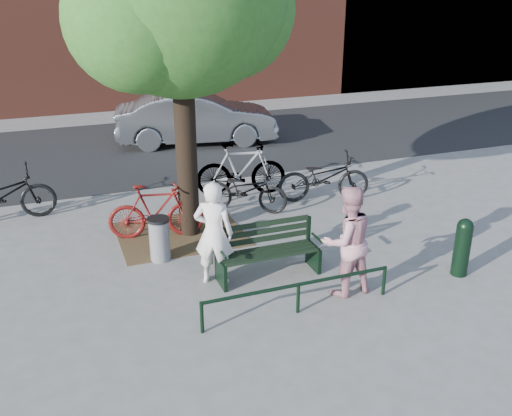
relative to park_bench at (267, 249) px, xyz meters
name	(u,v)px	position (x,y,z in m)	size (l,w,h in m)	color
ground	(268,276)	(0.00, -0.08, -0.48)	(90.00, 90.00, 0.00)	gray
dirt_pit	(180,234)	(-1.00, 2.12, -0.47)	(2.40, 2.00, 0.02)	brown
road	(163,147)	(0.00, 8.42, -0.47)	(40.00, 7.00, 0.01)	black
park_bench	(267,249)	(0.00, 0.00, 0.00)	(1.74, 0.54, 0.97)	black
guard_railing	(298,289)	(0.00, -1.28, -0.08)	(3.06, 0.06, 0.51)	black
person_left	(214,233)	(-0.90, 0.07, 0.41)	(0.65, 0.42, 1.77)	white
person_right	(347,241)	(0.95, -0.98, 0.43)	(0.88, 0.69, 1.81)	#C88993
bollard	(463,245)	(3.08, -1.16, 0.07)	(0.28, 0.28, 1.03)	black
litter_bin	(159,239)	(-1.59, 1.19, -0.07)	(0.39, 0.39, 0.81)	gray
bicycle_a	(0,196)	(-4.28, 4.04, 0.09)	(0.76, 2.17, 1.14)	black
bicycle_b	(156,211)	(-1.45, 2.15, 0.07)	(0.52, 1.82, 1.10)	#590E0C
bicycle_c	(245,190)	(0.62, 2.81, 0.01)	(0.64, 1.85, 0.97)	black
bicycle_d	(241,169)	(0.86, 3.78, 0.15)	(0.59, 2.08, 1.25)	gray
bicycle_e	(324,177)	(2.49, 2.80, 0.07)	(0.72, 2.07, 1.09)	black
parked_car	(196,118)	(1.07, 8.48, 0.31)	(1.67, 4.78, 1.57)	slate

